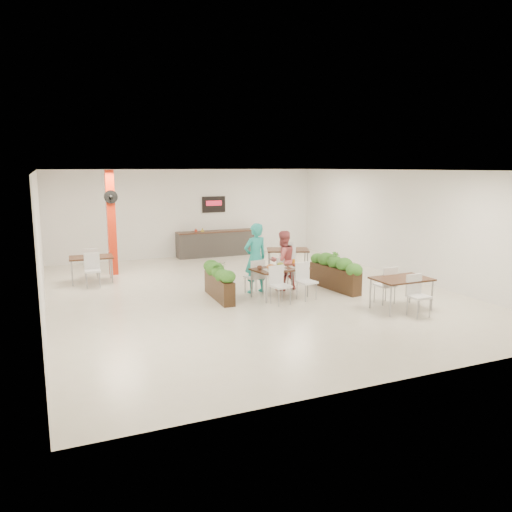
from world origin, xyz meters
The scene contains 12 objects.
ground centered at (0.00, 0.00, 0.00)m, with size 12.00×12.00×0.00m, color beige.
room_shell centered at (0.00, 0.00, 2.01)m, with size 10.10×12.10×3.22m.
red_column centered at (-3.00, 3.79, 1.64)m, with size 0.40×0.41×3.20m.
service_counter centered at (1.00, 5.65, 0.49)m, with size 3.00×0.64×2.20m.
main_table centered at (0.54, -0.67, 0.64)m, with size 1.51×1.80×0.92m.
diner_man centered at (0.15, -0.01, 0.92)m, with size 0.67×0.44×1.85m, color teal.
diner_woman centered at (0.95, -0.01, 0.80)m, with size 0.78×0.61×1.61m, color #D35E62.
planter_left centered at (-0.94, -0.24, 0.50)m, with size 0.45×1.83×0.95m.
planter_right centered at (2.26, -0.54, 0.50)m, with size 0.57×1.96×1.03m.
side_table_a centered at (-3.71, 2.94, 0.63)m, with size 1.23×1.64×0.92m.
side_table_b centered at (2.06, 1.88, 0.64)m, with size 1.51×1.66×0.92m.
side_table_c centered at (2.64, -2.82, 0.63)m, with size 1.30×1.62×0.92m.
Camera 1 is at (-4.89, -11.84, 3.28)m, focal length 35.00 mm.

